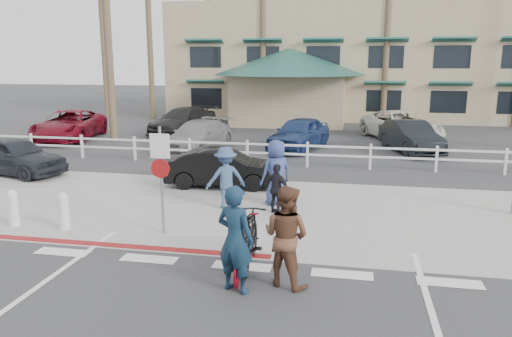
% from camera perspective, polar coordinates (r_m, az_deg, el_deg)
% --- Properties ---
extents(ground, '(140.00, 140.00, 0.00)m').
position_cam_1_polar(ground, '(9.77, -2.40, -12.56)').
color(ground, '#333335').
extents(bike_path, '(12.00, 16.00, 0.01)m').
position_cam_1_polar(bike_path, '(8.06, -5.87, -18.36)').
color(bike_path, '#333335').
rests_on(bike_path, ground).
extents(sidewalk_plaza, '(22.00, 7.00, 0.01)m').
position_cam_1_polar(sidewalk_plaza, '(13.90, 1.92, -4.87)').
color(sidewalk_plaza, gray).
rests_on(sidewalk_plaza, ground).
extents(cross_street, '(40.00, 5.00, 0.01)m').
position_cam_1_polar(cross_street, '(17.73, 3.98, -1.12)').
color(cross_street, '#333335').
rests_on(cross_street, ground).
extents(parking_lot, '(50.00, 16.00, 0.01)m').
position_cam_1_polar(parking_lot, '(27.02, 6.50, 3.48)').
color(parking_lot, '#333335').
rests_on(parking_lot, ground).
extents(curb_red, '(7.00, 0.25, 0.02)m').
position_cam_1_polar(curb_red, '(11.79, -15.48, -8.50)').
color(curb_red, maroon).
rests_on(curb_red, ground).
extents(rail_fence, '(29.40, 0.16, 1.00)m').
position_cam_1_polar(rail_fence, '(19.52, 6.19, 1.58)').
color(rail_fence, silver).
rests_on(rail_fence, ground).
extents(building, '(28.00, 16.00, 11.30)m').
position_cam_1_polar(building, '(39.65, 11.26, 14.30)').
color(building, tan).
rests_on(building, ground).
extents(sign_post, '(0.50, 0.10, 2.90)m').
position_cam_1_polar(sign_post, '(11.97, -10.76, -0.74)').
color(sign_post, gray).
rests_on(sign_post, ground).
extents(bollard_0, '(0.26, 0.26, 0.95)m').
position_cam_1_polar(bollard_0, '(13.17, -21.10, -4.56)').
color(bollard_0, silver).
rests_on(bollard_0, ground).
extents(bollard_1, '(0.26, 0.26, 0.95)m').
position_cam_1_polar(bollard_1, '(13.95, -26.00, -4.07)').
color(bollard_1, silver).
rests_on(bollard_1, ground).
extents(palm_0, '(4.00, 4.00, 15.00)m').
position_cam_1_polar(palm_0, '(39.21, -17.23, 16.73)').
color(palm_0, black).
rests_on(palm_0, ground).
extents(palm_1, '(4.00, 4.00, 13.00)m').
position_cam_1_polar(palm_1, '(36.53, -12.13, 15.79)').
color(palm_1, black).
rests_on(palm_1, ground).
extents(palm_2, '(4.00, 4.00, 16.00)m').
position_cam_1_polar(palm_2, '(36.27, -5.45, 18.40)').
color(palm_2, black).
rests_on(palm_2, ground).
extents(palm_3, '(4.00, 4.00, 14.00)m').
position_cam_1_polar(palm_3, '(34.29, 0.82, 17.13)').
color(palm_3, black).
rests_on(palm_3, ground).
extents(palm_4, '(4.00, 4.00, 15.00)m').
position_cam_1_polar(palm_4, '(34.85, 7.94, 17.77)').
color(palm_4, black).
rests_on(palm_4, ground).
extents(palm_5, '(4.00, 4.00, 13.00)m').
position_cam_1_polar(palm_5, '(33.76, 14.85, 15.97)').
color(palm_5, black).
rests_on(palm_5, ground).
extents(palm_10, '(4.00, 4.00, 12.00)m').
position_cam_1_polar(palm_10, '(26.60, -16.67, 15.88)').
color(palm_10, black).
rests_on(palm_10, ground).
extents(bike_red, '(1.00, 2.12, 1.07)m').
position_cam_1_polar(bike_red, '(9.86, -1.94, -8.94)').
color(bike_red, maroon).
rests_on(bike_red, ground).
extents(rider_red, '(0.84, 0.69, 1.98)m').
position_cam_1_polar(rider_red, '(8.95, -2.37, -8.08)').
color(rider_red, '#11283C').
rests_on(rider_red, ground).
extents(bike_black, '(0.69, 1.99, 1.18)m').
position_cam_1_polar(bike_black, '(10.13, -0.63, -8.03)').
color(bike_black, black).
rests_on(bike_black, ground).
extents(rider_black, '(1.14, 1.04, 1.91)m').
position_cam_1_polar(rider_black, '(9.23, 3.46, -7.71)').
color(rider_black, brown).
rests_on(rider_black, ground).
extents(pedestrian_a, '(1.31, 1.12, 1.76)m').
position_cam_1_polar(pedestrian_a, '(14.00, -3.48, -1.06)').
color(pedestrian_a, '#344D73').
rests_on(pedestrian_a, ground).
extents(pedestrian_child, '(0.87, 0.67, 1.38)m').
position_cam_1_polar(pedestrian_child, '(13.52, 2.41, -2.36)').
color(pedestrian_child, black).
rests_on(pedestrian_child, ground).
extents(pedestrian_b, '(1.10, 1.05, 1.90)m').
position_cam_1_polar(pedestrian_b, '(14.32, 2.33, -0.46)').
color(pedestrian_b, navy).
rests_on(pedestrian_b, ground).
extents(car_white_sedan, '(3.91, 1.61, 1.26)m').
position_cam_1_polar(car_white_sedan, '(16.44, -3.83, 0.06)').
color(car_white_sedan, black).
rests_on(car_white_sedan, ground).
extents(car_red_compact, '(4.31, 2.56, 1.38)m').
position_cam_1_polar(car_red_compact, '(20.20, -25.83, 1.31)').
color(car_red_compact, '#21242B').
rests_on(car_red_compact, ground).
extents(lot_car_0, '(3.47, 5.88, 1.53)m').
position_cam_1_polar(lot_car_0, '(28.00, -20.55, 4.66)').
color(lot_car_0, maroon).
rests_on(lot_car_0, ground).
extents(lot_car_1, '(2.67, 4.98, 1.37)m').
position_cam_1_polar(lot_car_1, '(23.17, -6.67, 3.72)').
color(lot_car_1, gray).
rests_on(lot_car_1, ground).
extents(lot_car_2, '(2.93, 4.75, 1.51)m').
position_cam_1_polar(lot_car_2, '(23.35, 4.96, 4.00)').
color(lot_car_2, navy).
rests_on(lot_car_2, ground).
extents(lot_car_3, '(2.75, 4.58, 1.43)m').
position_cam_1_polar(lot_car_3, '(23.63, 17.24, 3.48)').
color(lot_car_3, black).
rests_on(lot_car_3, ground).
extents(lot_car_4, '(3.34, 5.42, 1.47)m').
position_cam_1_polar(lot_car_4, '(28.72, -8.33, 5.42)').
color(lot_car_4, black).
rests_on(lot_car_4, ground).
extents(lot_car_5, '(4.51, 6.04, 1.53)m').
position_cam_1_polar(lot_car_5, '(27.10, 16.28, 4.72)').
color(lot_car_5, silver).
rests_on(lot_car_5, ground).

